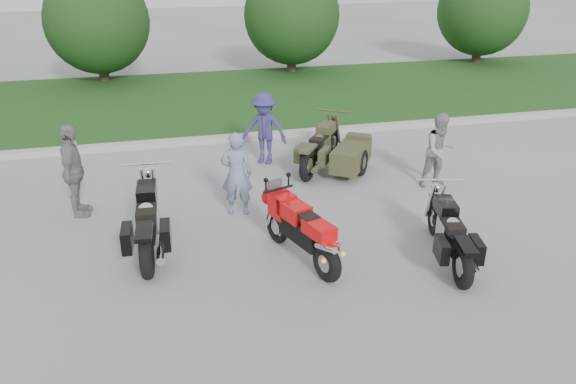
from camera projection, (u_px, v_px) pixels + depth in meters
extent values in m
plane|color=#9F9F9A|center=(253.00, 259.00, 9.09)|extent=(80.00, 80.00, 0.00)
cube|color=#AAA8A0|center=(211.00, 140.00, 14.39)|extent=(60.00, 0.30, 0.15)
cube|color=#25571D|center=(196.00, 100.00, 18.08)|extent=(60.00, 8.00, 0.14)
cylinder|color=#3F2B1C|center=(103.00, 68.00, 20.20)|extent=(0.36, 0.36, 1.20)
sphere|color=#163413|center=(97.00, 21.00, 19.55)|extent=(3.60, 3.60, 3.60)
cylinder|color=#3F2B1C|center=(291.00, 59.00, 21.71)|extent=(0.36, 0.36, 1.20)
sphere|color=#163413|center=(292.00, 16.00, 21.06)|extent=(3.60, 3.60, 3.60)
cylinder|color=#3F2B1C|center=(477.00, 50.00, 23.43)|extent=(0.36, 0.36, 1.20)
sphere|color=#163413|center=(482.00, 10.00, 22.78)|extent=(3.60, 3.60, 3.60)
torus|color=black|center=(327.00, 263.00, 8.40)|extent=(0.38, 0.64, 0.61)
torus|color=black|center=(277.00, 226.00, 9.50)|extent=(0.30, 0.60, 0.59)
cube|color=black|center=(302.00, 231.00, 8.81)|extent=(0.55, 0.93, 0.35)
cube|color=red|center=(294.00, 211.00, 8.88)|extent=(0.49, 0.62, 0.26)
cube|color=red|center=(319.00, 230.00, 8.38)|extent=(0.46, 0.61, 0.22)
cube|color=black|center=(307.00, 217.00, 8.59)|extent=(0.35, 0.41, 0.10)
cube|color=red|center=(282.00, 205.00, 9.18)|extent=(0.45, 0.48, 0.39)
cylinder|color=silver|center=(326.00, 248.00, 8.20)|extent=(0.25, 0.47, 0.21)
cylinder|color=silver|center=(334.00, 245.00, 8.27)|extent=(0.25, 0.47, 0.21)
torus|color=black|center=(147.00, 255.00, 8.46)|extent=(0.23, 0.77, 0.76)
torus|color=black|center=(151.00, 205.00, 10.12)|extent=(0.17, 0.72, 0.71)
cube|color=black|center=(148.00, 223.00, 9.25)|extent=(0.31, 1.35, 0.16)
cube|color=silver|center=(148.00, 218.00, 9.21)|extent=(0.36, 0.52, 0.39)
cube|color=black|center=(147.00, 192.00, 9.39)|extent=(0.34, 0.63, 0.25)
cube|color=black|center=(146.00, 211.00, 8.98)|extent=(0.34, 0.57, 0.13)
cube|color=black|center=(144.00, 232.00, 8.30)|extent=(0.28, 0.62, 0.07)
cylinder|color=silver|center=(161.00, 241.00, 9.00)|extent=(0.17, 1.23, 0.11)
torus|color=black|center=(463.00, 267.00, 8.23)|extent=(0.32, 0.70, 0.68)
torus|color=black|center=(435.00, 218.00, 9.74)|extent=(0.26, 0.65, 0.64)
cube|color=black|center=(448.00, 236.00, 8.95)|extent=(0.48, 1.22, 0.14)
cube|color=silver|center=(449.00, 231.00, 8.91)|extent=(0.39, 0.50, 0.35)
cube|color=black|center=(446.00, 207.00, 9.07)|extent=(0.40, 0.60, 0.22)
cube|color=black|center=(453.00, 225.00, 8.70)|extent=(0.38, 0.55, 0.12)
cube|color=black|center=(466.00, 246.00, 8.08)|extent=(0.34, 0.58, 0.06)
cylinder|color=silver|center=(465.00, 254.00, 8.68)|extent=(0.34, 1.09, 0.10)
torus|color=black|center=(308.00, 166.00, 11.94)|extent=(0.56, 0.69, 0.72)
torus|color=black|center=(332.00, 142.00, 13.42)|extent=(0.50, 0.62, 0.68)
cube|color=black|center=(321.00, 149.00, 12.64)|extent=(0.92, 1.17, 0.15)
cube|color=#404025|center=(321.00, 146.00, 12.61)|extent=(0.53, 0.57, 0.37)
cube|color=#404025|center=(326.00, 129.00, 12.76)|extent=(0.58, 0.64, 0.23)
cube|color=black|center=(319.00, 140.00, 12.40)|extent=(0.55, 0.60, 0.13)
cube|color=#404025|center=(308.00, 149.00, 11.78)|extent=(0.53, 0.61, 0.06)
cylinder|color=#404025|center=(323.00, 162.00, 12.32)|extent=(0.76, 1.01, 0.11)
cube|color=#404025|center=(351.00, 156.00, 12.31)|extent=(1.27, 1.45, 0.47)
torus|color=black|center=(363.00, 163.00, 12.27)|extent=(0.45, 0.55, 0.59)
imported|color=gray|center=(237.00, 174.00, 10.32)|extent=(0.66, 0.51, 1.61)
imported|color=gray|center=(440.00, 150.00, 11.56)|extent=(0.81, 0.66, 1.56)
imported|color=navy|center=(264.00, 129.00, 12.76)|extent=(1.23, 1.08, 1.66)
imported|color=gray|center=(73.00, 171.00, 10.23)|extent=(0.51, 1.06, 1.76)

